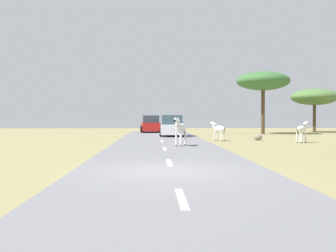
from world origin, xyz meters
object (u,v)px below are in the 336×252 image
Objects in this scene: zebra_1 at (218,129)px; zebra_2 at (302,130)px; car_1 at (150,125)px; tree_4 at (315,97)px; zebra_0 at (180,128)px; tree_1 at (263,81)px; car_0 at (173,126)px; rock_2 at (258,137)px.

zebra_2 is at bearing -60.75° from zebra_1.
car_1 is (-9.80, 15.90, 0.01)m from zebra_2.
zebra_1 is at bearing -131.57° from tree_4.
zebra_0 is 0.27× the size of tree_1.
tree_4 is at bearing -104.71° from zebra_0.
zebra_2 is at bearing -115.00° from tree_4.
zebra_1 is 19.25m from tree_4.
tree_1 is (1.01, 12.54, 4.21)m from zebra_2.
zebra_1 is at bearing -151.07° from zebra_2.
zebra_0 is at bearing -88.04° from car_1.
zebra_1 is 0.31× the size of car_0.
car_1 is at bearing 172.81° from zebra_2.
car_1 reaches higher than zebra_0.
tree_4 is at bearing 54.47° from rock_2.
car_0 is at bearing -80.26° from car_1.
tree_4 is (6.58, 3.75, -1.30)m from tree_1.
tree_4 is at bearing 29.67° from tree_1.
zebra_2 is at bearing -52.27° from rock_2.
car_0 reaches higher than rock_2.
tree_1 reaches higher than zebra_1.
rock_2 is at bearing -63.20° from car_1.
car_0 is 17.89m from tree_4.
zebra_0 is at bearing -120.10° from tree_1.
zebra_1 is at bearing -96.17° from zebra_0.
zebra_1 is at bearing -59.87° from car_0.
zebra_1 is 0.31× the size of car_1.
tree_1 is 7.69m from tree_4.
car_1 is at bearing 70.50° from zebra_1.
rock_2 is (-2.10, 2.71, -0.63)m from zebra_2.
zebra_1 is 0.23× the size of tree_1.
zebra_2 is 0.28× the size of tree_4.
rock_2 is (-9.69, -13.58, -3.54)m from tree_4.
car_1 is 17.63m from tree_4.
car_1 is at bearing -178.71° from tree_4.
car_0 is at bearing -66.29° from zebra_0.
zebra_0 is 18.99m from car_1.
zebra_1 reaches higher than rock_2.
zebra_0 reaches higher than zebra_2.
tree_1 is (10.81, -3.36, 4.20)m from car_1.
car_1 is 7.47× the size of rock_2.
zebra_1 is at bearing -167.36° from rock_2.
tree_4 is at bearing 32.29° from car_0.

